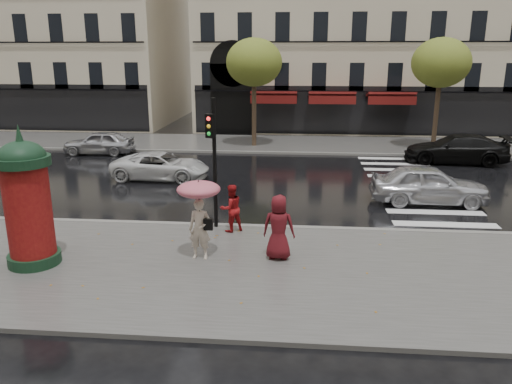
# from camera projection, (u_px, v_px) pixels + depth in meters

# --- Properties ---
(ground) EXTENTS (160.00, 160.00, 0.00)m
(ground) POSITION_uv_depth(u_px,v_px,m) (266.00, 266.00, 14.06)
(ground) COLOR black
(ground) RESTS_ON ground
(near_sidewalk) EXTENTS (90.00, 7.00, 0.12)m
(near_sidewalk) POSITION_uv_depth(u_px,v_px,m) (265.00, 271.00, 13.56)
(near_sidewalk) COLOR #474744
(near_sidewalk) RESTS_ON ground
(far_sidewalk) EXTENTS (90.00, 6.00, 0.12)m
(far_sidewalk) POSITION_uv_depth(u_px,v_px,m) (286.00, 144.00, 32.26)
(far_sidewalk) COLOR #474744
(far_sidewalk) RESTS_ON ground
(near_kerb) EXTENTS (90.00, 0.25, 0.14)m
(near_kerb) POSITION_uv_depth(u_px,v_px,m) (272.00, 227.00, 16.91)
(near_kerb) COLOR slate
(near_kerb) RESTS_ON ground
(far_kerb) EXTENTS (90.00, 0.25, 0.14)m
(far_kerb) POSITION_uv_depth(u_px,v_px,m) (285.00, 153.00, 29.38)
(far_kerb) COLOR slate
(far_kerb) RESTS_ON ground
(zebra_crossing) EXTENTS (3.60, 11.75, 0.01)m
(zebra_crossing) POSITION_uv_depth(u_px,v_px,m) (412.00, 184.00, 22.75)
(zebra_crossing) COLOR silver
(zebra_crossing) RESTS_ON ground
(tree_far_left) EXTENTS (3.40, 3.40, 6.64)m
(tree_far_left) POSITION_uv_depth(u_px,v_px,m) (254.00, 63.00, 30.08)
(tree_far_left) COLOR #38281C
(tree_far_left) RESTS_ON ground
(tree_far_right) EXTENTS (3.40, 3.40, 6.64)m
(tree_far_right) POSITION_uv_depth(u_px,v_px,m) (441.00, 63.00, 29.15)
(tree_far_right) COLOR #38281C
(tree_far_right) RESTS_ON ground
(woman_umbrella) EXTENTS (1.21, 1.21, 2.33)m
(woman_umbrella) POSITION_uv_depth(u_px,v_px,m) (199.00, 207.00, 13.87)
(woman_umbrella) COLOR beige
(woman_umbrella) RESTS_ON near_sidewalk
(woman_red) EXTENTS (0.97, 0.92, 1.58)m
(woman_red) POSITION_uv_depth(u_px,v_px,m) (231.00, 208.00, 16.22)
(woman_red) COLOR maroon
(woman_red) RESTS_ON near_sidewalk
(man_burgundy) EXTENTS (0.97, 0.69, 1.87)m
(man_burgundy) POSITION_uv_depth(u_px,v_px,m) (279.00, 227.00, 14.03)
(man_burgundy) COLOR #561117
(man_burgundy) RESTS_ON near_sidewalk
(morris_column) EXTENTS (1.45, 1.45, 3.90)m
(morris_column) POSITION_uv_depth(u_px,v_px,m) (27.00, 199.00, 13.43)
(morris_column) COLOR black
(morris_column) RESTS_ON near_sidewalk
(traffic_light) EXTENTS (0.32, 0.42, 4.30)m
(traffic_light) POSITION_uv_depth(u_px,v_px,m) (213.00, 151.00, 16.09)
(traffic_light) COLOR black
(traffic_light) RESTS_ON near_sidewalk
(car_silver) EXTENTS (4.56, 1.92, 1.54)m
(car_silver) POSITION_uv_depth(u_px,v_px,m) (429.00, 184.00, 19.66)
(car_silver) COLOR silver
(car_silver) RESTS_ON ground
(car_white) EXTENTS (4.62, 2.26, 1.26)m
(car_white) POSITION_uv_depth(u_px,v_px,m) (161.00, 166.00, 23.45)
(car_white) COLOR silver
(car_white) RESTS_ON ground
(car_black) EXTENTS (5.54, 2.73, 1.55)m
(car_black) POSITION_uv_depth(u_px,v_px,m) (456.00, 149.00, 26.83)
(car_black) COLOR black
(car_black) RESTS_ON ground
(car_far_silver) EXTENTS (4.12, 1.81, 1.38)m
(car_far_silver) POSITION_uv_depth(u_px,v_px,m) (99.00, 143.00, 29.17)
(car_far_silver) COLOR #A8A9AD
(car_far_silver) RESTS_ON ground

